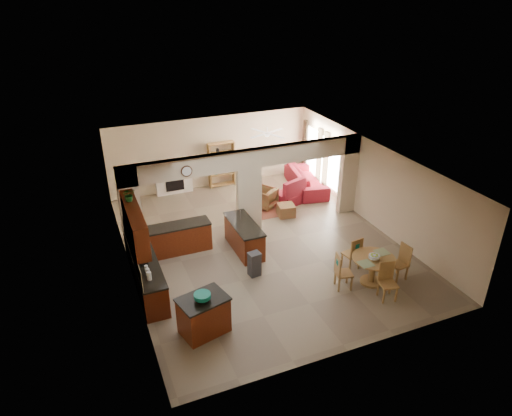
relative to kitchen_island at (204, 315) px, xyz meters
name	(u,v)px	position (x,y,z in m)	size (l,w,h in m)	color
floor	(261,244)	(2.78, 3.16, -0.48)	(10.00, 10.00, 0.00)	#796B54
ceiling	(261,160)	(2.78, 3.16, 2.32)	(10.00, 10.00, 0.00)	white
wall_back	(211,152)	(2.78, 8.16, 0.92)	(8.00, 8.00, 0.00)	beige
wall_front	(354,301)	(2.78, -1.84, 0.92)	(8.00, 8.00, 0.00)	beige
wall_left	(125,229)	(-1.22, 3.16, 0.92)	(10.00, 10.00, 0.00)	beige
wall_right	(372,184)	(6.78, 3.16, 0.92)	(10.00, 10.00, 0.00)	beige
partition_left_pier	(131,211)	(-0.92, 4.16, 0.92)	(0.60, 0.25, 2.80)	beige
partition_center_pier	(249,200)	(2.78, 4.16, 0.62)	(0.80, 0.25, 2.20)	beige
partition_right_pier	(348,174)	(6.48, 4.16, 0.92)	(0.60, 0.25, 2.80)	beige
partition_header	(249,159)	(2.78, 4.16, 2.02)	(8.00, 0.25, 0.60)	beige
kitchen_counter	(158,257)	(-0.48, 2.91, -0.02)	(2.52, 3.29, 1.48)	#441107
upper_cabinets	(134,224)	(-1.04, 2.36, 1.44)	(0.35, 2.40, 0.90)	#441107
peninsula	(244,237)	(2.18, 3.05, -0.02)	(0.70, 1.85, 0.91)	#441107
wall_clock	(187,171)	(0.78, 4.01, 1.97)	(0.34, 0.34, 0.03)	#4C2B19
rug	(269,209)	(3.98, 5.26, -0.47)	(1.60, 1.30, 0.01)	brown
fireplace	(174,178)	(1.18, 7.99, 0.13)	(1.60, 0.35, 1.20)	#F1E2D1
shelving_unit	(222,164)	(3.13, 7.98, 0.42)	(1.00, 0.32, 1.80)	brown
window_a	(335,166)	(6.75, 5.46, 0.72)	(0.02, 0.90, 1.90)	white
window_b	(313,152)	(6.75, 7.16, 0.72)	(0.02, 0.90, 1.90)	white
glazed_door	(323,162)	(6.75, 6.31, 0.57)	(0.02, 0.70, 2.10)	white
drape_a_left	(342,172)	(6.71, 4.86, 0.72)	(0.10, 0.28, 2.30)	#431C1A
drape_a_right	(326,161)	(6.71, 6.06, 0.72)	(0.10, 0.28, 2.30)	#431C1A
drape_b_left	(319,157)	(6.71, 6.56, 0.72)	(0.10, 0.28, 2.30)	#431C1A
drape_b_right	(305,147)	(6.71, 7.76, 0.72)	(0.10, 0.28, 2.30)	#431C1A
ceiling_fan	(267,133)	(4.28, 6.16, 2.08)	(1.00, 1.00, 0.10)	white
kitchen_island	(204,315)	(0.00, 0.00, 0.00)	(1.26, 1.03, 0.95)	#441107
teal_bowl	(202,297)	(-0.02, -0.06, 0.56)	(0.39, 0.39, 0.18)	#127E6B
trash_can	(254,265)	(1.96, 1.68, -0.15)	(0.31, 0.26, 0.66)	#2D2D2F
dining_table	(373,266)	(4.77, 0.13, 0.04)	(1.16, 1.16, 0.79)	brown
fruit_bowl	(374,257)	(4.72, 0.07, 0.39)	(0.29, 0.29, 0.16)	#8BB426
sofa	(306,179)	(6.08, 6.39, -0.08)	(1.06, 2.72, 0.79)	maroon
chaise	(290,197)	(4.95, 5.52, -0.28)	(1.00, 0.81, 0.40)	maroon
armchair	(264,198)	(3.93, 5.55, -0.12)	(0.77, 0.79, 0.72)	maroon
ottoman	(286,210)	(4.35, 4.62, -0.27)	(0.57, 0.57, 0.41)	maroon
plant	(129,195)	(-1.04, 2.79, 2.07)	(0.32, 0.28, 0.36)	#134915
chair_north	(353,252)	(4.66, 0.89, 0.07)	(0.48, 0.48, 1.02)	brown
chair_east	(402,260)	(5.64, 0.03, 0.07)	(0.46, 0.46, 1.02)	brown
chair_south	(387,279)	(4.74, -0.53, 0.07)	(0.49, 0.49, 1.02)	brown
chair_west	(341,270)	(3.85, 0.26, 0.07)	(0.51, 0.51, 1.02)	brown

